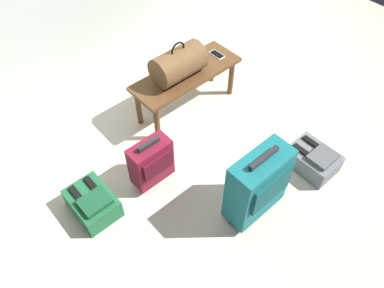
{
  "coord_description": "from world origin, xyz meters",
  "views": [
    {
      "loc": [
        -1.37,
        -1.21,
        2.45
      ],
      "look_at": [
        -0.13,
        0.18,
        0.25
      ],
      "focal_mm": 34.97,
      "sensor_mm": 36.0,
      "label": 1
    }
  ],
  "objects_px": {
    "bench": "(186,78)",
    "backpack_grey": "(313,159)",
    "suitcase_upright_teal": "(258,185)",
    "cell_phone": "(217,55)",
    "duffel_bag_brown": "(178,64)",
    "backpack_green": "(93,203)",
    "suitcase_small_burgundy": "(151,162)"
  },
  "relations": [
    {
      "from": "bench",
      "to": "backpack_grey",
      "type": "relative_size",
      "value": 2.63
    },
    {
      "from": "backpack_grey",
      "to": "suitcase_upright_teal",
      "type": "bearing_deg",
      "value": 176.07
    },
    {
      "from": "cell_phone",
      "to": "backpack_grey",
      "type": "distance_m",
      "value": 1.24
    },
    {
      "from": "cell_phone",
      "to": "backpack_grey",
      "type": "relative_size",
      "value": 0.38
    },
    {
      "from": "bench",
      "to": "suitcase_upright_teal",
      "type": "height_order",
      "value": "suitcase_upright_teal"
    },
    {
      "from": "duffel_bag_brown",
      "to": "backpack_grey",
      "type": "xyz_separation_m",
      "value": [
        0.38,
        -1.2,
        -0.45
      ]
    },
    {
      "from": "suitcase_upright_teal",
      "to": "backpack_green",
      "type": "height_order",
      "value": "suitcase_upright_teal"
    },
    {
      "from": "bench",
      "to": "cell_phone",
      "type": "xyz_separation_m",
      "value": [
        0.36,
        -0.0,
        0.07
      ]
    },
    {
      "from": "suitcase_upright_teal",
      "to": "backpack_grey",
      "type": "xyz_separation_m",
      "value": [
        0.65,
        -0.04,
        -0.23
      ]
    },
    {
      "from": "backpack_green",
      "to": "backpack_grey",
      "type": "xyz_separation_m",
      "value": [
        1.53,
        -0.82,
        0.0
      ]
    },
    {
      "from": "suitcase_small_burgundy",
      "to": "backpack_grey",
      "type": "height_order",
      "value": "suitcase_small_burgundy"
    },
    {
      "from": "backpack_green",
      "to": "backpack_grey",
      "type": "distance_m",
      "value": 1.74
    },
    {
      "from": "cell_phone",
      "to": "backpack_grey",
      "type": "height_order",
      "value": "cell_phone"
    },
    {
      "from": "bench",
      "to": "backpack_green",
      "type": "bearing_deg",
      "value": -163.14
    },
    {
      "from": "backpack_green",
      "to": "backpack_grey",
      "type": "bearing_deg",
      "value": -28.26
    },
    {
      "from": "cell_phone",
      "to": "backpack_green",
      "type": "bearing_deg",
      "value": -166.84
    },
    {
      "from": "duffel_bag_brown",
      "to": "backpack_green",
      "type": "xyz_separation_m",
      "value": [
        -1.15,
        -0.37,
        -0.45
      ]
    },
    {
      "from": "suitcase_small_burgundy",
      "to": "backpack_grey",
      "type": "xyz_separation_m",
      "value": [
        1.04,
        -0.74,
        -0.15
      ]
    },
    {
      "from": "duffel_bag_brown",
      "to": "cell_phone",
      "type": "bearing_deg",
      "value": -0.05
    },
    {
      "from": "cell_phone",
      "to": "backpack_green",
      "type": "height_order",
      "value": "cell_phone"
    },
    {
      "from": "backpack_grey",
      "to": "bench",
      "type": "bearing_deg",
      "value": 103.88
    },
    {
      "from": "cell_phone",
      "to": "suitcase_small_burgundy",
      "type": "xyz_separation_m",
      "value": [
        -1.11,
        -0.46,
        -0.18
      ]
    },
    {
      "from": "suitcase_small_burgundy",
      "to": "cell_phone",
      "type": "bearing_deg",
      "value": 22.32
    },
    {
      "from": "suitcase_upright_teal",
      "to": "bench",
      "type": "bearing_deg",
      "value": 72.94
    },
    {
      "from": "suitcase_upright_teal",
      "to": "backpack_grey",
      "type": "distance_m",
      "value": 0.69
    },
    {
      "from": "cell_phone",
      "to": "suitcase_small_burgundy",
      "type": "bearing_deg",
      "value": -157.68
    },
    {
      "from": "bench",
      "to": "suitcase_small_burgundy",
      "type": "xyz_separation_m",
      "value": [
        -0.75,
        -0.46,
        -0.11
      ]
    },
    {
      "from": "duffel_bag_brown",
      "to": "backpack_green",
      "type": "height_order",
      "value": "duffel_bag_brown"
    },
    {
      "from": "bench",
      "to": "duffel_bag_brown",
      "type": "distance_m",
      "value": 0.21
    },
    {
      "from": "bench",
      "to": "cell_phone",
      "type": "distance_m",
      "value": 0.37
    },
    {
      "from": "bench",
      "to": "backpack_grey",
      "type": "distance_m",
      "value": 1.26
    },
    {
      "from": "bench",
      "to": "suitcase_small_burgundy",
      "type": "distance_m",
      "value": 0.88
    }
  ]
}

